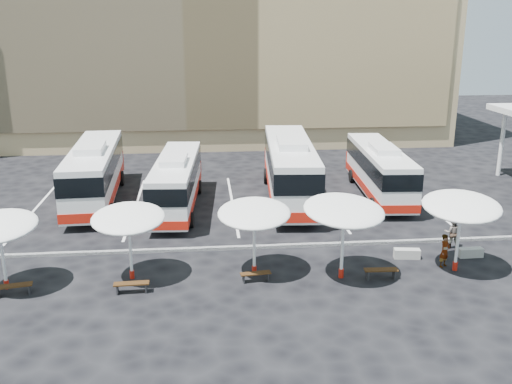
{
  "coord_description": "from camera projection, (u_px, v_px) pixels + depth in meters",
  "views": [
    {
      "loc": [
        -1.77,
        -25.95,
        10.85
      ],
      "look_at": [
        1.0,
        3.0,
        2.2
      ],
      "focal_mm": 40.0,
      "sensor_mm": 36.0,
      "label": 1
    }
  ],
  "objects": [
    {
      "name": "conc_bench_0",
      "position": [
        407.0,
        254.0,
        27.31
      ],
      "size": [
        1.27,
        0.58,
        0.46
      ],
      "primitive_type": "cube",
      "rotation": [
        0.0,
        0.0,
        -0.15
      ],
      "color": "#999993",
      "rests_on": "ground"
    },
    {
      "name": "conc_bench_1",
      "position": [
        470.0,
        253.0,
        27.46
      ],
      "size": [
        1.18,
        0.41,
        0.44
      ],
      "primitive_type": "cube",
      "rotation": [
        0.0,
        0.0,
        0.01
      ],
      "color": "#999993",
      "rests_on": "ground"
    },
    {
      "name": "bus_1",
      "position": [
        177.0,
        180.0,
        34.32
      ],
      "size": [
        3.01,
        10.81,
        3.39
      ],
      "rotation": [
        0.0,
        0.0,
        -0.07
      ],
      "color": "white",
      "rests_on": "ground"
    },
    {
      "name": "wood_bench_0",
      "position": [
        13.0,
        287.0,
        23.55
      ],
      "size": [
        1.55,
        0.67,
        0.46
      ],
      "rotation": [
        0.0,
        0.0,
        0.18
      ],
      "color": "black",
      "rests_on": "ground"
    },
    {
      "name": "bay_lines",
      "position": [
        233.0,
        203.0,
        35.65
      ],
      "size": [
        24.15,
        12.0,
        0.01
      ],
      "color": "white",
      "rests_on": "ground"
    },
    {
      "name": "sunshade_4",
      "position": [
        461.0,
        206.0,
        25.17
      ],
      "size": [
        4.09,
        4.13,
        3.61
      ],
      "rotation": [
        0.0,
        0.0,
        -0.21
      ],
      "color": "white",
      "rests_on": "ground"
    },
    {
      "name": "bus_3",
      "position": [
        379.0,
        169.0,
        36.97
      ],
      "size": [
        3.06,
        11.01,
        3.45
      ],
      "rotation": [
        0.0,
        0.0,
        -0.07
      ],
      "color": "white",
      "rests_on": "ground"
    },
    {
      "name": "bus_0",
      "position": [
        95.0,
        171.0,
        35.69
      ],
      "size": [
        3.23,
        12.15,
        3.82
      ],
      "rotation": [
        0.0,
        0.0,
        0.05
      ],
      "color": "white",
      "rests_on": "ground"
    },
    {
      "name": "ground",
      "position": [
        242.0,
        253.0,
        28.02
      ],
      "size": [
        120.0,
        120.0,
        0.0
      ],
      "primitive_type": "plane",
      "color": "black",
      "rests_on": "ground"
    },
    {
      "name": "wood_bench_2",
      "position": [
        256.0,
        275.0,
        24.82
      ],
      "size": [
        1.37,
        0.52,
        0.41
      ],
      "rotation": [
        0.0,
        0.0,
        0.12
      ],
      "color": "black",
      "rests_on": "ground"
    },
    {
      "name": "sunshade_2",
      "position": [
        254.0,
        213.0,
        24.87
      ],
      "size": [
        3.61,
        3.65,
        3.37
      ],
      "rotation": [
        0.0,
        0.0,
        -0.13
      ],
      "color": "white",
      "rests_on": "ground"
    },
    {
      "name": "curb_divider",
      "position": [
        241.0,
        247.0,
        28.47
      ],
      "size": [
        34.0,
        0.25,
        0.15
      ],
      "primitive_type": "cube",
      "color": "black",
      "rests_on": "ground"
    },
    {
      "name": "wood_bench_3",
      "position": [
        381.0,
        271.0,
        25.08
      ],
      "size": [
        1.5,
        0.46,
        0.45
      ],
      "rotation": [
        0.0,
        0.0,
        -0.05
      ],
      "color": "black",
      "rests_on": "ground"
    },
    {
      "name": "wood_bench_1",
      "position": [
        132.0,
        285.0,
        23.77
      ],
      "size": [
        1.48,
        0.45,
        0.45
      ],
      "rotation": [
        0.0,
        0.0,
        0.04
      ],
      "color": "black",
      "rests_on": "ground"
    },
    {
      "name": "sunshade_1",
      "position": [
        128.0,
        218.0,
        24.4
      ],
      "size": [
        3.2,
        3.24,
        3.31
      ],
      "rotation": [
        0.0,
        0.0,
        -0.01
      ],
      "color": "white",
      "rests_on": "ground"
    },
    {
      "name": "passenger_1",
      "position": [
        453.0,
        233.0,
        28.43
      ],
      "size": [
        0.91,
        0.8,
        1.59
      ],
      "primitive_type": "imported",
      "rotation": [
        0.0,
        0.0,
        2.85
      ],
      "color": "black",
      "rests_on": "ground"
    },
    {
      "name": "sunshade_3",
      "position": [
        344.0,
        211.0,
        24.41
      ],
      "size": [
        4.34,
        4.37,
        3.67
      ],
      "rotation": [
        0.0,
        0.0,
        0.28
      ],
      "color": "white",
      "rests_on": "ground"
    },
    {
      "name": "bus_2",
      "position": [
        290.0,
        167.0,
        36.06
      ],
      "size": [
        3.7,
        13.0,
        4.07
      ],
      "rotation": [
        0.0,
        0.0,
        -0.08
      ],
      "color": "white",
      "rests_on": "ground"
    },
    {
      "name": "passenger_0",
      "position": [
        445.0,
        251.0,
        26.21
      ],
      "size": [
        0.69,
        0.64,
        1.58
      ],
      "primitive_type": "imported",
      "rotation": [
        0.0,
        0.0,
        0.6
      ],
      "color": "black",
      "rests_on": "ground"
    },
    {
      "name": "sandstone_building",
      "position": [
        217.0,
        4.0,
        54.83
      ],
      "size": [
        42.0,
        18.25,
        29.6
      ],
      "color": "tan",
      "rests_on": "ground"
    }
  ]
}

